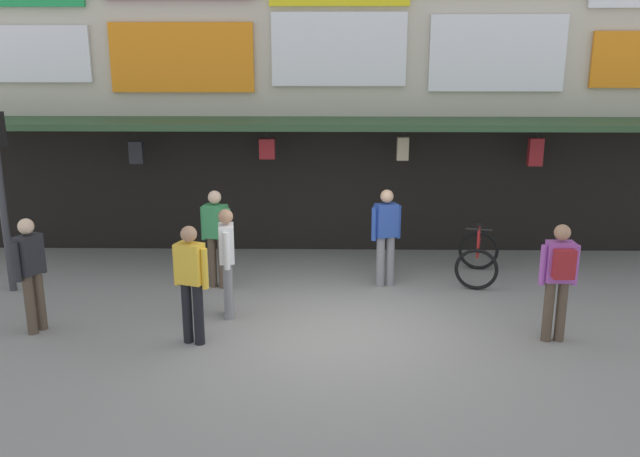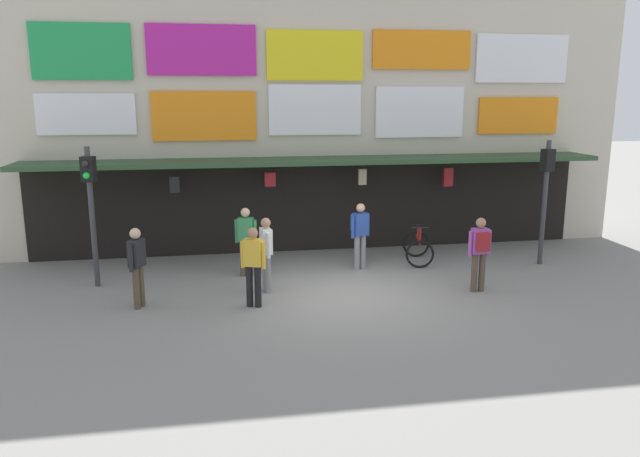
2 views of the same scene
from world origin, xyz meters
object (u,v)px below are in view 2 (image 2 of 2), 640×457
traffic_light_near (90,194)px  pedestrian_in_red (253,263)px  pedestrian_in_green (137,263)px  pedestrian_in_black (360,231)px  pedestrian_in_yellow (266,250)px  pedestrian_in_blue (480,249)px  bicycle_parked (418,248)px  pedestrian_in_purple (246,236)px  traffic_light_far (546,182)px

traffic_light_near → pedestrian_in_red: (3.46, -2.01, -1.19)m
pedestrian_in_green → traffic_light_near: bearing=124.2°
pedestrian_in_black → pedestrian_in_yellow: bearing=-150.0°
pedestrian_in_blue → bicycle_parked: bearing=101.7°
pedestrian_in_black → traffic_light_near: bearing=-176.7°
pedestrian_in_purple → bicycle_parked: bearing=5.7°
traffic_light_near → traffic_light_far: 11.00m
traffic_light_near → pedestrian_in_blue: bearing=-12.5°
traffic_light_far → pedestrian_in_black: 4.89m
bicycle_parked → pedestrian_in_red: 5.25m
traffic_light_far → pedestrian_in_purple: size_ratio=1.90×
pedestrian_in_yellow → pedestrian_in_purple: bearing=105.8°
pedestrian_in_red → pedestrian_in_yellow: bearing=69.9°
pedestrian_in_blue → pedestrian_in_red: bearing=-178.5°
traffic_light_near → pedestrian_in_yellow: bearing=-15.6°
traffic_light_near → pedestrian_in_red: traffic_light_near is taller
bicycle_parked → pedestrian_in_yellow: bearing=-156.9°
traffic_light_far → traffic_light_near: bearing=-179.9°
traffic_light_far → pedestrian_in_green: size_ratio=1.90×
pedestrian_in_red → pedestrian_in_purple: size_ratio=1.00×
pedestrian_in_green → pedestrian_in_black: same height
pedestrian_in_purple → traffic_light_near: bearing=-175.9°
pedestrian_in_black → pedestrian_in_green: bearing=-158.6°
traffic_light_far → pedestrian_in_red: (-7.55, -2.03, -1.19)m
traffic_light_near → pedestrian_in_red: size_ratio=1.90×
traffic_light_near → pedestrian_in_black: (6.27, 0.36, -1.16)m
traffic_light_near → bicycle_parked: traffic_light_near is taller
bicycle_parked → pedestrian_in_yellow: (-4.11, -1.76, 0.55)m
pedestrian_in_purple → pedestrian_in_blue: 5.45m
traffic_light_far → pedestrian_in_blue: bearing=-143.4°
pedestrian_in_green → pedestrian_in_purple: bearing=39.4°
pedestrian_in_green → pedestrian_in_purple: size_ratio=1.00×
pedestrian_in_black → pedestrian_in_blue: same height
traffic_light_near → traffic_light_far: same height
traffic_light_near → pedestrian_in_red: bearing=-30.1°
pedestrian_in_red → bicycle_parked: bearing=31.2°
bicycle_parked → pedestrian_in_blue: size_ratio=0.77×
traffic_light_near → pedestrian_in_purple: 3.63m
traffic_light_near → pedestrian_in_blue: size_ratio=1.90×
pedestrian_in_red → pedestrian_in_yellow: same height
pedestrian_in_red → pedestrian_in_yellow: 1.01m
pedestrian_in_blue → pedestrian_in_green: bearing=178.3°
pedestrian_in_yellow → bicycle_parked: bearing=23.1°
pedestrian_in_red → pedestrian_in_purple: 2.26m
bicycle_parked → pedestrian_in_black: 1.78m
bicycle_parked → pedestrian_in_red: (-4.46, -2.70, 0.55)m
traffic_light_near → bicycle_parked: size_ratio=2.47×
bicycle_parked → pedestrian_in_purple: bearing=-174.3°
pedestrian_in_yellow → pedestrian_in_black: same height
pedestrian_in_green → pedestrian_in_yellow: 2.75m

